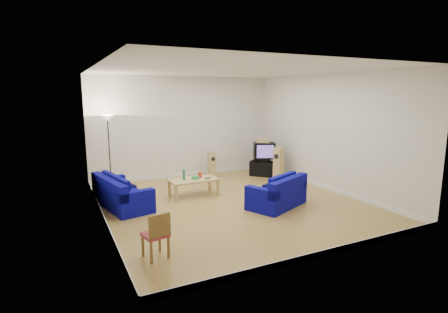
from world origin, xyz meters
name	(u,v)px	position (x,y,z in m)	size (l,w,h in m)	color
room	(231,141)	(0.00, 0.00, 1.54)	(6.01, 6.51, 3.21)	brown
sofa_three_seat	(120,196)	(-2.50, 0.91, 0.27)	(1.18, 2.01, 0.73)	#010067
sofa_loveseat	(278,195)	(0.88, -0.74, 0.28)	(1.68, 1.35, 0.74)	#010067
coffee_table	(194,181)	(-0.61, 0.96, 0.40)	(1.27, 0.65, 0.46)	tan
bottle	(184,175)	(-0.86, 0.99, 0.59)	(0.06, 0.06, 0.27)	#197233
tissue_box	(195,178)	(-0.57, 0.94, 0.50)	(0.20, 0.11, 0.08)	green
red_canister	(200,175)	(-0.38, 1.07, 0.53)	(0.10, 0.10, 0.14)	red
remote	(208,178)	(-0.24, 0.86, 0.47)	(0.16, 0.05, 0.02)	black
tv_stand	(263,168)	(2.27, 2.13, 0.24)	(0.79, 0.44, 0.48)	black
av_receiver	(262,159)	(2.26, 2.16, 0.54)	(0.46, 0.38, 0.11)	black
television	(264,150)	(2.28, 2.09, 0.85)	(0.81, 0.72, 0.51)	black
centre_speaker	(263,140)	(2.24, 2.10, 1.18)	(0.41, 0.17, 0.14)	tan
speaker_left	(212,164)	(0.69, 2.70, 0.42)	(0.20, 0.26, 0.83)	tan
speaker_right	(279,163)	(2.45, 1.50, 0.51)	(0.37, 0.33, 1.02)	tan
floor_lamp	(108,128)	(-2.45, 2.65, 1.71)	(0.36, 0.36, 2.08)	black
dining_chair	(157,233)	(-2.44, -2.09, 0.44)	(0.44, 0.44, 0.78)	brown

